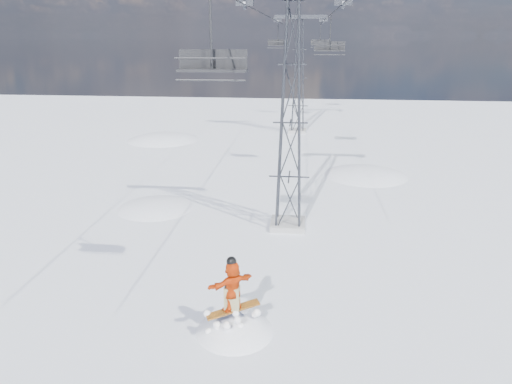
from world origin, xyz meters
TOP-DOWN VIEW (x-y plane):
  - ground at (0.00, 0.00)m, footprint 120.00×120.00m
  - snow_terrain at (-4.77, 21.24)m, footprint 39.00×37.00m
  - lift_tower_near at (0.80, 8.00)m, footprint 5.20×1.80m
  - lift_tower_far at (0.80, 33.00)m, footprint 5.20×1.80m
  - haul_cables at (0.80, 19.50)m, footprint 4.46×51.00m
  - snowboarder_jump at (-0.65, -1.17)m, footprint 4.40×4.40m
  - lift_chair_near at (-1.40, 0.10)m, footprint 2.14×0.61m
  - lift_chair_mid at (3.00, 18.34)m, footprint 2.07×0.60m
  - lift_chair_far at (-1.40, 33.71)m, footprint 2.03×0.58m
  - lift_chair_extra at (3.00, 42.07)m, footprint 2.12×0.61m

SIDE VIEW (x-z plane):
  - snow_terrain at x=-4.77m, z-range -20.59..1.41m
  - snowboarder_jump at x=-0.65m, z-range -5.07..1.82m
  - ground at x=0.00m, z-range 0.00..0.00m
  - lift_tower_near at x=0.80m, z-range -0.24..11.18m
  - lift_tower_far at x=0.80m, z-range -0.24..11.18m
  - lift_chair_near at x=-1.40m, z-range 7.40..10.05m
  - lift_chair_extra at x=3.00m, z-range 7.44..10.06m
  - lift_chair_mid at x=3.00m, z-range 7.50..10.08m
  - lift_chair_far at x=-1.40m, z-range 7.57..10.09m
  - haul_cables at x=0.80m, z-range 10.82..10.88m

